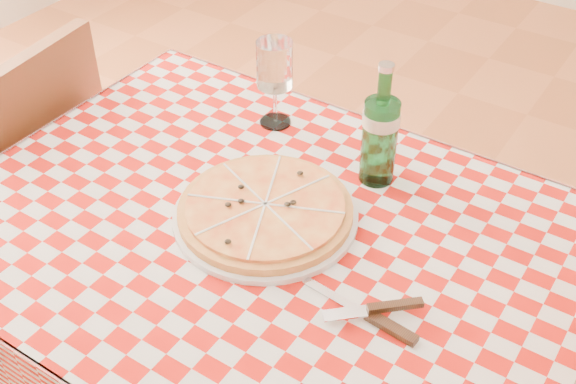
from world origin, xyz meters
The scene contains 7 objects.
dining_table centered at (0.00, 0.00, 0.66)m, with size 1.20×0.80×0.75m.
tablecloth centered at (0.00, 0.00, 0.75)m, with size 1.30×0.90×0.01m, color #AA110A.
chair_far centered at (-0.83, 0.06, 0.51)m, with size 0.45×0.45×0.89m.
pizza_plate centered at (-0.05, 0.03, 0.78)m, with size 0.36×0.36×0.05m, color #BE833F, non-canonical shape.
water_bottle centered at (0.07, 0.26, 0.89)m, with size 0.08×0.08×0.27m, color #186128, non-canonical shape.
wine_glass centered at (-0.22, 0.31, 0.86)m, with size 0.08×0.08×0.20m, color white, non-canonical shape.
cutlery centered at (0.23, -0.08, 0.77)m, with size 0.24×0.20×0.03m, color silver, non-canonical shape.
Camera 1 is at (0.56, -0.82, 1.68)m, focal length 45.00 mm.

